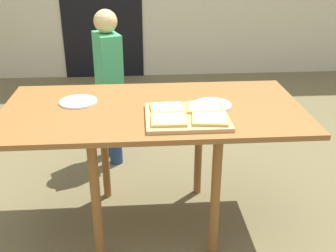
# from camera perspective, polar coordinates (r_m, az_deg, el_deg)

# --- Properties ---
(ground_plane) EXTENTS (16.00, 16.00, 0.00)m
(ground_plane) POSITION_cam_1_polar(r_m,az_deg,el_deg) (2.41, -1.87, -13.13)
(ground_plane) COLOR brown
(dining_table) EXTENTS (1.51, 0.76, 0.71)m
(dining_table) POSITION_cam_1_polar(r_m,az_deg,el_deg) (2.09, -2.10, 0.81)
(dining_table) COLOR brown
(dining_table) RESTS_ON ground
(cutting_board) EXTENTS (0.39, 0.34, 0.02)m
(cutting_board) POSITION_cam_1_polar(r_m,az_deg,el_deg) (1.92, 2.61, 1.29)
(cutting_board) COLOR tan
(cutting_board) RESTS_ON dining_table
(pizza_slice_far_right) EXTENTS (0.18, 0.16, 0.02)m
(pizza_slice_far_right) POSITION_cam_1_polar(r_m,az_deg,el_deg) (1.99, 5.04, 2.59)
(pizza_slice_far_right) COLOR tan
(pizza_slice_far_right) RESTS_ON cutting_board
(pizza_slice_near_left) EXTENTS (0.16, 0.14, 0.02)m
(pizza_slice_near_left) POSITION_cam_1_polar(r_m,az_deg,el_deg) (1.85, 0.07, 0.89)
(pizza_slice_near_left) COLOR tan
(pizza_slice_near_left) RESTS_ON cutting_board
(pizza_slice_near_right) EXTENTS (0.18, 0.16, 0.02)m
(pizza_slice_near_right) POSITION_cam_1_polar(r_m,az_deg,el_deg) (1.87, 5.83, 0.98)
(pizza_slice_near_right) COLOR tan
(pizza_slice_near_right) RESTS_ON cutting_board
(pizza_slice_far_left) EXTENTS (0.16, 0.15, 0.02)m
(pizza_slice_far_left) POSITION_cam_1_polar(r_m,az_deg,el_deg) (1.98, -0.13, 2.51)
(pizza_slice_far_left) COLOR tan
(pizza_slice_far_left) RESTS_ON cutting_board
(plate_white_left) EXTENTS (0.19, 0.19, 0.01)m
(plate_white_left) POSITION_cam_1_polar(r_m,az_deg,el_deg) (2.17, -12.41, 3.33)
(plate_white_left) COLOR white
(plate_white_left) RESTS_ON dining_table
(plate_white_right) EXTENTS (0.19, 0.19, 0.01)m
(plate_white_right) POSITION_cam_1_polar(r_m,az_deg,el_deg) (2.09, 6.17, 2.99)
(plate_white_right) COLOR white
(plate_white_right) RESTS_ON dining_table
(child_left) EXTENTS (0.21, 0.27, 1.07)m
(child_left) POSITION_cam_1_polar(r_m,az_deg,el_deg) (2.83, -8.21, 6.42)
(child_left) COLOR navy
(child_left) RESTS_ON ground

